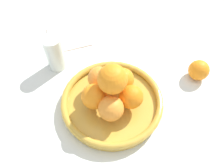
{
  "coord_description": "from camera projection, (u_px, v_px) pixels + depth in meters",
  "views": [
    {
      "loc": [
        -0.07,
        -0.35,
        0.59
      ],
      "look_at": [
        0.0,
        0.0,
        0.11
      ],
      "focal_mm": 35.0,
      "sensor_mm": 36.0,
      "label": 1
    }
  ],
  "objects": [
    {
      "name": "ground_plane",
      "position": [
        112.0,
        105.0,
        0.68
      ],
      "size": [
        4.0,
        4.0,
        0.0
      ],
      "primitive_type": "plane",
      "color": "silver"
    },
    {
      "name": "fruit_bowl",
      "position": [
        112.0,
        101.0,
        0.67
      ],
      "size": [
        0.31,
        0.31,
        0.04
      ],
      "color": "gold",
      "rests_on": "ground_plane"
    },
    {
      "name": "orange_pile",
      "position": [
        112.0,
        89.0,
        0.61
      ],
      "size": [
        0.17,
        0.18,
        0.14
      ],
      "color": "orange",
      "rests_on": "fruit_bowl"
    },
    {
      "name": "stray_orange",
      "position": [
        199.0,
        70.0,
        0.73
      ],
      "size": [
        0.07,
        0.07,
        0.07
      ],
      "primitive_type": "sphere",
      "color": "orange",
      "rests_on": "ground_plane"
    },
    {
      "name": "drinking_glass",
      "position": [
        55.0,
        53.0,
        0.73
      ],
      "size": [
        0.06,
        0.06,
        0.12
      ],
      "primitive_type": "cylinder",
      "color": "silver",
      "rests_on": "ground_plane"
    },
    {
      "name": "napkin_folded",
      "position": [
        68.0,
        36.0,
        0.87
      ],
      "size": [
        0.17,
        0.17,
        0.01
      ],
      "primitive_type": "cube",
      "rotation": [
        0.0,
        0.0,
        0.13
      ],
      "color": "beige",
      "rests_on": "ground_plane"
    }
  ]
}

